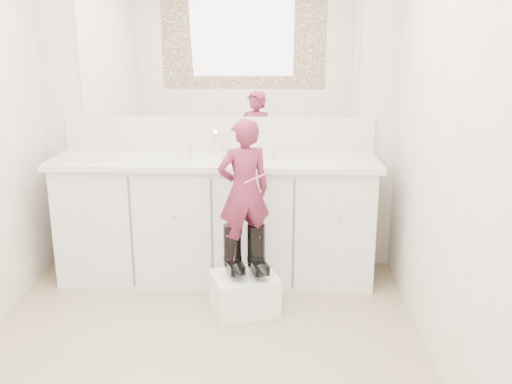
{
  "coord_description": "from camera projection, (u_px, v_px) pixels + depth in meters",
  "views": [
    {
      "loc": [
        0.45,
        -2.66,
        1.75
      ],
      "look_at": [
        0.3,
        0.85,
        0.75
      ],
      "focal_mm": 40.0,
      "sensor_mm": 36.0,
      "label": 1
    }
  ],
  "objects": [
    {
      "name": "floor",
      "position": [
        193.0,
        369.0,
        3.05
      ],
      "size": [
        3.0,
        3.0,
        0.0
      ],
      "primitive_type": "plane",
      "color": "#867657",
      "rests_on": "ground"
    },
    {
      "name": "wall_back",
      "position": [
        219.0,
        108.0,
        4.16
      ],
      "size": [
        2.6,
        0.0,
        2.6
      ],
      "primitive_type": "plane",
      "rotation": [
        1.57,
        0.0,
        0.0
      ],
      "color": "beige",
      "rests_on": "floor"
    },
    {
      "name": "wall_front",
      "position": [
        78.0,
        283.0,
        1.28
      ],
      "size": [
        2.6,
        0.0,
        2.6
      ],
      "primitive_type": "plane",
      "rotation": [
        -1.57,
        0.0,
        0.0
      ],
      "color": "beige",
      "rests_on": "floor"
    },
    {
      "name": "wall_right",
      "position": [
        461.0,
        152.0,
        2.67
      ],
      "size": [
        0.0,
        3.0,
        3.0
      ],
      "primitive_type": "plane",
      "rotation": [
        1.57,
        0.0,
        -1.57
      ],
      "color": "beige",
      "rests_on": "floor"
    },
    {
      "name": "vanity_cabinet",
      "position": [
        216.0,
        221.0,
        4.11
      ],
      "size": [
        2.2,
        0.55,
        0.85
      ],
      "primitive_type": "cube",
      "color": "silver",
      "rests_on": "floor"
    },
    {
      "name": "countertop",
      "position": [
        215.0,
        161.0,
        3.97
      ],
      "size": [
        2.28,
        0.58,
        0.04
      ],
      "primitive_type": "cube",
      "color": "beige",
      "rests_on": "vanity_cabinet"
    },
    {
      "name": "backsplash",
      "position": [
        219.0,
        134.0,
        4.2
      ],
      "size": [
        2.28,
        0.03,
        0.25
      ],
      "primitive_type": "cube",
      "color": "beige",
      "rests_on": "countertop"
    },
    {
      "name": "mirror",
      "position": [
        217.0,
        46.0,
        4.03
      ],
      "size": [
        2.0,
        0.02,
        1.0
      ],
      "primitive_type": "cube",
      "color": "white",
      "rests_on": "wall_back"
    },
    {
      "name": "dot_panel",
      "position": [
        61.0,
        80.0,
        1.17
      ],
      "size": [
        2.0,
        0.01,
        1.2
      ],
      "primitive_type": "cube",
      "color": "#472819",
      "rests_on": "wall_front"
    },
    {
      "name": "faucet",
      "position": [
        217.0,
        147.0,
        4.11
      ],
      "size": [
        0.08,
        0.08,
        0.1
      ],
      "primitive_type": "cylinder",
      "color": "silver",
      "rests_on": "countertop"
    },
    {
      "name": "cup",
      "position": [
        271.0,
        151.0,
        3.95
      ],
      "size": [
        0.11,
        0.11,
        0.1
      ],
      "primitive_type": "imported",
      "rotation": [
        0.0,
        0.0,
        -0.03
      ],
      "color": "#F0EAC0",
      "rests_on": "countertop"
    },
    {
      "name": "soap_bottle",
      "position": [
        184.0,
        146.0,
        3.94
      ],
      "size": [
        0.1,
        0.1,
        0.18
      ],
      "primitive_type": "imported",
      "rotation": [
        0.0,
        0.0,
        -0.27
      ],
      "color": "beige",
      "rests_on": "countertop"
    },
    {
      "name": "step_stool",
      "position": [
        244.0,
        293.0,
        3.65
      ],
      "size": [
        0.48,
        0.44,
        0.25
      ],
      "primitive_type": "cube",
      "rotation": [
        0.0,
        0.0,
        0.34
      ],
      "color": "white",
      "rests_on": "floor"
    },
    {
      "name": "boot_left",
      "position": [
        232.0,
        250.0,
        3.6
      ],
      "size": [
        0.19,
        0.25,
        0.33
      ],
      "primitive_type": null,
      "rotation": [
        0.0,
        0.0,
        0.34
      ],
      "color": "black",
      "rests_on": "step_stool"
    },
    {
      "name": "boot_right",
      "position": [
        256.0,
        250.0,
        3.59
      ],
      "size": [
        0.19,
        0.25,
        0.33
      ],
      "primitive_type": null,
      "rotation": [
        0.0,
        0.0,
        0.34
      ],
      "color": "black",
      "rests_on": "step_stool"
    },
    {
      "name": "toddler",
      "position": [
        244.0,
        191.0,
        3.49
      ],
      "size": [
        0.38,
        0.31,
        0.9
      ],
      "primitive_type": "imported",
      "rotation": [
        0.0,
        0.0,
        3.48
      ],
      "color": "#A7335D",
      "rests_on": "step_stool"
    },
    {
      "name": "toothbrush",
      "position": [
        255.0,
        179.0,
        3.38
      ],
      "size": [
        0.13,
        0.06,
        0.06
      ],
      "primitive_type": "cylinder",
      "rotation": [
        0.0,
        1.22,
        0.34
      ],
      "color": "#CF508F",
      "rests_on": "toddler"
    }
  ]
}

